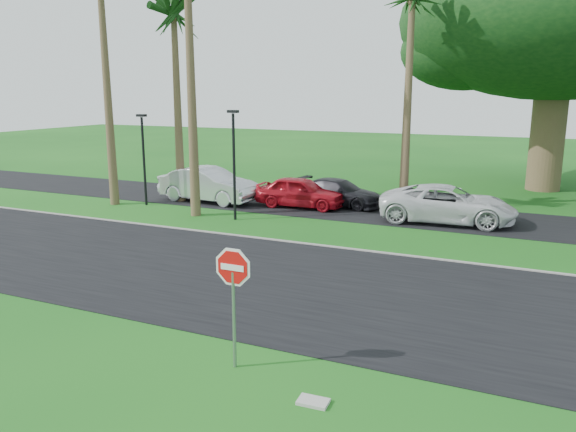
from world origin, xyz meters
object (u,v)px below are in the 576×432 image
at_px(car_red, 300,192).
at_px(car_minivan, 448,204).
at_px(stop_sign_near, 233,283).
at_px(car_silver, 209,185).
at_px(car_dark, 339,193).

xyz_separation_m(car_red, car_minivan, (6.83, -0.34, 0.05)).
xyz_separation_m(stop_sign_near, car_minivan, (1.88, 14.68, -1.00)).
bearing_deg(stop_sign_near, car_red, 108.23).
bearing_deg(car_red, car_silver, 95.55).
xyz_separation_m(car_silver, car_minivan, (11.52, 0.28, -0.07)).
distance_m(car_silver, car_dark, 6.46).
bearing_deg(stop_sign_near, car_silver, 123.78).
relative_size(stop_sign_near, car_minivan, 0.47).
relative_size(stop_sign_near, car_silver, 0.51).
height_order(car_dark, car_minivan, car_minivan).
height_order(car_red, car_minivan, car_minivan).
xyz_separation_m(stop_sign_near, car_dark, (-3.41, 16.10, -1.14)).
relative_size(car_silver, car_red, 1.21).
bearing_deg(car_dark, car_silver, 113.41).
relative_size(stop_sign_near, car_red, 0.62).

